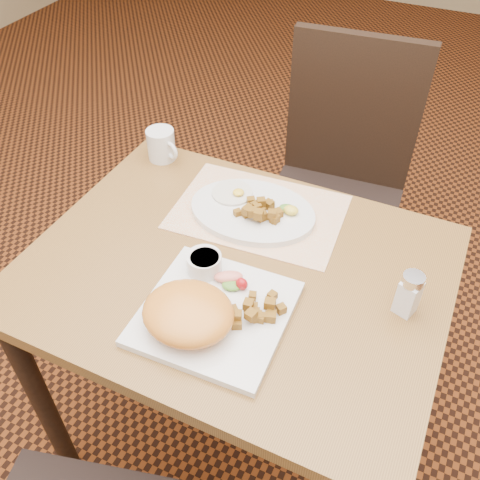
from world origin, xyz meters
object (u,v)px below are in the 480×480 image
object	(u,v)px
table	(235,299)
salt_shaker	(409,293)
plate_oval	(252,211)
chair_far	(338,177)
plate_square	(215,313)
coffee_mug	(162,145)

from	to	relation	value
table	salt_shaker	bearing A→B (deg)	5.20
table	plate_oval	size ratio (longest dim) A/B	2.96
chair_far	plate_square	xyz separation A→B (m)	(-0.02, -0.84, 0.22)
chair_far	table	bearing A→B (deg)	82.02
coffee_mug	table	bearing A→B (deg)	-39.13
coffee_mug	salt_shaker	bearing A→B (deg)	-19.78
coffee_mug	plate_oval	bearing A→B (deg)	-19.88
table	plate_square	world-z (taller)	plate_square
plate_oval	salt_shaker	distance (m)	0.42
salt_shaker	plate_square	bearing A→B (deg)	-152.80
plate_square	plate_oval	world-z (taller)	plate_oval
table	salt_shaker	world-z (taller)	salt_shaker
table	chair_far	xyz separation A→B (m)	(0.04, 0.70, -0.10)
plate_oval	plate_square	bearing A→B (deg)	-79.20
plate_oval	coffee_mug	size ratio (longest dim) A/B	2.92
table	coffee_mug	size ratio (longest dim) A/B	8.63
table	plate_oval	distance (m)	0.21
chair_far	salt_shaker	size ratio (longest dim) A/B	9.70
table	chair_far	size ratio (longest dim) A/B	0.93
plate_square	coffee_mug	xyz separation A→B (m)	(-0.38, 0.43, 0.03)
salt_shaker	coffee_mug	world-z (taller)	salt_shaker
salt_shaker	coffee_mug	distance (m)	0.76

